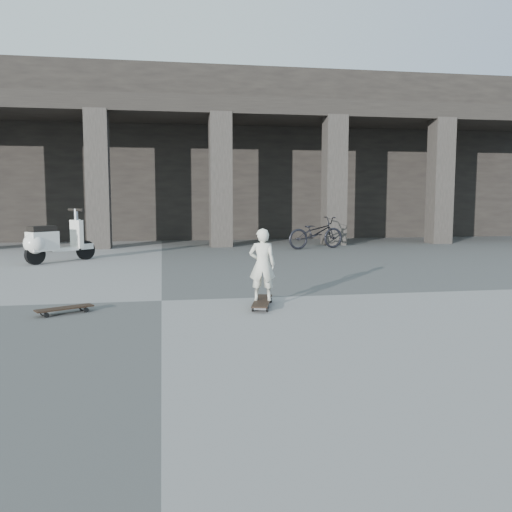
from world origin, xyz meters
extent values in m
plane|color=#494846|center=(0.00, 0.00, 0.00)|extent=(90.00, 90.00, 0.00)
cube|color=black|center=(0.00, 14.00, 3.00)|extent=(28.00, 6.00, 6.00)
cube|color=black|center=(0.00, 9.60, 4.20)|extent=(28.00, 2.80, 0.50)
cube|color=#2A2823|center=(-1.79, 8.50, 2.00)|extent=(0.65, 0.65, 4.00)
cube|color=#2A2823|center=(1.79, 8.50, 2.00)|extent=(0.65, 0.65, 4.00)
cube|color=#2A2823|center=(5.36, 8.50, 2.00)|extent=(0.65, 0.65, 4.00)
cube|color=#2A2823|center=(8.93, 8.50, 2.00)|extent=(0.65, 0.65, 4.00)
cube|color=black|center=(1.37, -0.68, 0.08)|extent=(0.45, 0.94, 0.02)
cube|color=#B2B2B7|center=(1.45, -0.37, 0.04)|extent=(0.20, 0.10, 0.03)
cube|color=#B2B2B7|center=(1.28, -0.98, 0.04)|extent=(0.20, 0.10, 0.03)
cylinder|color=black|center=(1.36, -0.34, 0.03)|extent=(0.05, 0.07, 0.07)
cylinder|color=black|center=(1.55, -0.39, 0.03)|extent=(0.05, 0.07, 0.07)
cylinder|color=black|center=(1.19, -0.96, 0.03)|extent=(0.05, 0.07, 0.07)
cylinder|color=black|center=(1.37, -1.01, 0.03)|extent=(0.05, 0.07, 0.07)
cube|color=black|center=(-1.24, -0.69, 0.08)|extent=(0.72, 0.50, 0.02)
cube|color=#B2B2B7|center=(-1.01, -0.57, 0.04)|extent=(0.12, 0.17, 0.03)
cube|color=#B2B2B7|center=(-1.46, -0.81, 0.04)|extent=(0.12, 0.17, 0.03)
cylinder|color=black|center=(-1.05, -0.50, 0.03)|extent=(0.07, 0.05, 0.06)
cylinder|color=black|center=(-0.97, -0.64, 0.03)|extent=(0.07, 0.05, 0.06)
cylinder|color=black|center=(-1.50, -0.74, 0.03)|extent=(0.07, 0.05, 0.06)
cylinder|color=black|center=(-1.42, -0.88, 0.03)|extent=(0.07, 0.05, 0.06)
imported|color=beige|center=(1.37, -0.68, 0.59)|extent=(0.40, 0.31, 0.99)
cylinder|color=black|center=(-1.81, 5.61, 0.23)|extent=(0.42, 0.39, 0.46)
cylinder|color=black|center=(-2.78, 4.74, 0.23)|extent=(0.42, 0.39, 0.46)
cube|color=silver|center=(-2.26, 5.20, 0.30)|extent=(0.71, 0.68, 0.08)
cube|color=silver|center=(-2.63, 4.87, 0.51)|extent=(0.71, 0.69, 0.43)
sphere|color=silver|center=(-2.78, 4.74, 0.48)|extent=(0.48, 0.48, 0.48)
cube|color=black|center=(-2.63, 4.87, 0.80)|extent=(0.62, 0.60, 0.11)
cube|color=silver|center=(-1.98, 5.46, 0.63)|extent=(0.35, 0.37, 0.66)
cube|color=silver|center=(-1.81, 5.61, 0.32)|extent=(0.36, 0.35, 0.14)
cylinder|color=#B2B2B7|center=(-1.98, 5.46, 1.05)|extent=(0.15, 0.15, 0.34)
cylinder|color=black|center=(-1.98, 5.46, 1.20)|extent=(0.43, 0.47, 0.07)
sphere|color=white|center=(-1.92, 5.50, 0.92)|extent=(0.14, 0.14, 0.14)
imported|color=black|center=(4.43, 7.30, 0.46)|extent=(1.86, 1.04, 0.93)
camera|label=1|loc=(0.03, -7.89, 1.51)|focal=38.00mm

